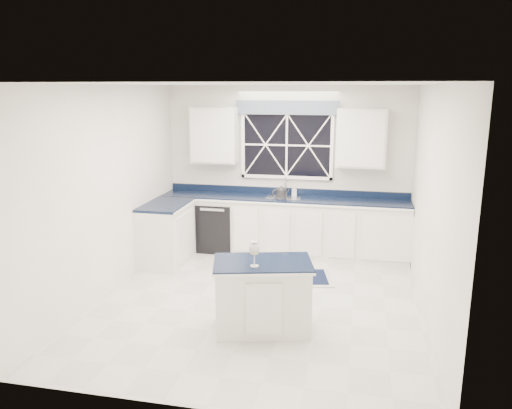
% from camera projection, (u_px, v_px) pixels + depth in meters
% --- Properties ---
extents(ground, '(4.50, 4.50, 0.00)m').
position_uv_depth(ground, '(259.00, 301.00, 6.36)').
color(ground, silver).
rests_on(ground, ground).
extents(back_wall, '(4.00, 0.10, 2.70)m').
position_uv_depth(back_wall, '(287.00, 169.00, 8.20)').
color(back_wall, white).
rests_on(back_wall, ground).
extents(base_cabinets, '(3.99, 1.60, 0.90)m').
position_uv_depth(base_cabinets, '(261.00, 228.00, 8.03)').
color(base_cabinets, silver).
rests_on(base_cabinets, ground).
extents(countertop, '(3.98, 0.64, 0.04)m').
position_uv_depth(countertop, '(284.00, 199.00, 8.01)').
color(countertop, black).
rests_on(countertop, base_cabinets).
extents(dishwasher, '(0.60, 0.58, 0.82)m').
position_uv_depth(dishwasher, '(218.00, 225.00, 8.35)').
color(dishwasher, black).
rests_on(dishwasher, ground).
extents(window, '(1.65, 0.09, 1.26)m').
position_uv_depth(window, '(287.00, 140.00, 8.04)').
color(window, black).
rests_on(window, ground).
extents(upper_cabinets, '(3.10, 0.34, 0.90)m').
position_uv_depth(upper_cabinets, '(286.00, 137.00, 7.91)').
color(upper_cabinets, silver).
rests_on(upper_cabinets, ground).
extents(faucet, '(0.05, 0.20, 0.30)m').
position_uv_depth(faucet, '(286.00, 185.00, 8.15)').
color(faucet, '#B8B8BB').
rests_on(faucet, countertop).
extents(island, '(1.20, 0.89, 0.80)m').
position_uv_depth(island, '(263.00, 295.00, 5.55)').
color(island, silver).
rests_on(island, ground).
extents(rug, '(1.31, 0.95, 0.02)m').
position_uv_depth(rug, '(290.00, 277.00, 7.14)').
color(rug, '#B8B8B2').
rests_on(rug, ground).
extents(kettle, '(0.27, 0.20, 0.19)m').
position_uv_depth(kettle, '(281.00, 192.00, 7.97)').
color(kettle, '#2B2B2D').
rests_on(kettle, countertop).
extents(wine_glass, '(0.12, 0.12, 0.28)m').
position_uv_depth(wine_glass, '(254.00, 249.00, 5.27)').
color(wine_glass, silver).
rests_on(wine_glass, island).
extents(soap_bottle, '(0.09, 0.09, 0.17)m').
position_uv_depth(soap_bottle, '(294.00, 191.00, 8.09)').
color(soap_bottle, silver).
rests_on(soap_bottle, countertop).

